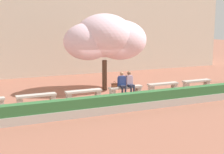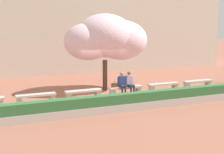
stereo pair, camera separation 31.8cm
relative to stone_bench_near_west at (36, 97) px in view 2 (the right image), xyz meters
name	(u,v)px [view 2 (the right image)]	position (x,y,z in m)	size (l,w,h in m)	color
ground_plane	(105,96)	(3.69, 0.00, -0.31)	(100.00, 100.00, 0.00)	#9E604C
building_facade	(60,5)	(3.69, 9.74, 5.07)	(28.53, 4.00, 10.75)	beige
stone_bench_near_west	(36,97)	(0.00, 0.00, 0.00)	(1.96, 0.45, 0.45)	#BCB7AD
stone_bench_center	(83,93)	(2.46, 0.00, 0.00)	(1.96, 0.45, 0.45)	#BCB7AD
stone_bench_near_east	(126,89)	(4.92, 0.00, 0.00)	(1.96, 0.45, 0.45)	#BCB7AD
stone_bench_east_end	(164,86)	(7.38, 0.00, 0.00)	(1.96, 0.45, 0.45)	#BCB7AD
stone_bench_far_east	(198,83)	(9.85, 0.00, 0.00)	(1.96, 0.45, 0.45)	#BCB7AD
person_seated_left	(122,83)	(4.69, -0.05, 0.39)	(0.51, 0.71, 1.29)	black
person_seated_right	(130,82)	(5.15, -0.05, 0.39)	(0.51, 0.70, 1.29)	black
handbag	(114,85)	(4.25, 0.02, 0.27)	(0.30, 0.15, 0.34)	brown
cherry_tree_main	(107,38)	(4.42, 1.55, 2.74)	(5.01, 3.40, 4.48)	#513828
planter_hedge_foreground	(129,102)	(3.69, -3.02, 0.08)	(18.84, 0.50, 0.80)	#BCB7AD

